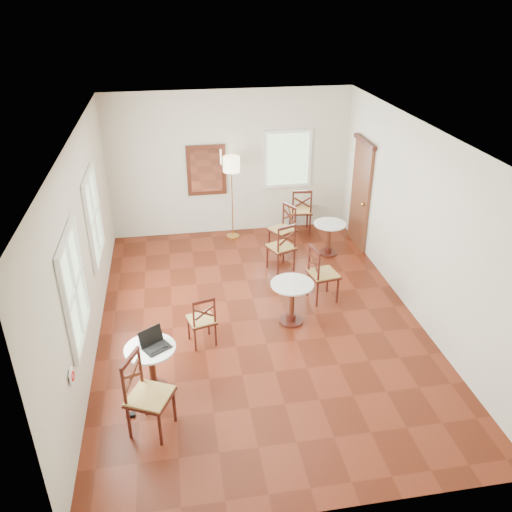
{
  "coord_description": "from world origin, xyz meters",
  "views": [
    {
      "loc": [
        -1.21,
        -6.86,
        4.79
      ],
      "look_at": [
        0.0,
        0.3,
        1.0
      ],
      "focal_mm": 36.65,
      "sensor_mm": 36.0,
      "label": 1
    }
  ],
  "objects_px": {
    "chair_mid_b": "(322,274)",
    "navy_mug": "(142,342)",
    "floor_lamp": "(231,170)",
    "laptop": "(154,343)",
    "chair_mid_a": "(282,247)",
    "water_glass": "(152,339)",
    "chair_back_a": "(300,210)",
    "cafe_table_back": "(329,235)",
    "chair_near_b": "(148,395)",
    "mouse": "(164,346)",
    "chair_near_a": "(202,320)",
    "cafe_table_near": "(152,364)",
    "power_adapter": "(131,415)",
    "chair_back_b": "(283,229)",
    "cafe_table_mid": "(292,298)"
  },
  "relations": [
    {
      "from": "chair_mid_b",
      "to": "navy_mug",
      "type": "bearing_deg",
      "value": 111.42
    },
    {
      "from": "chair_mid_b",
      "to": "floor_lamp",
      "type": "bearing_deg",
      "value": 13.37
    },
    {
      "from": "chair_mid_b",
      "to": "laptop",
      "type": "height_order",
      "value": "chair_mid_b"
    },
    {
      "from": "chair_mid_a",
      "to": "floor_lamp",
      "type": "relative_size",
      "value": 0.55
    },
    {
      "from": "chair_mid_a",
      "to": "water_glass",
      "type": "relative_size",
      "value": 8.82
    },
    {
      "from": "navy_mug",
      "to": "chair_back_a",
      "type": "bearing_deg",
      "value": 54.44
    },
    {
      "from": "chair_mid_a",
      "to": "water_glass",
      "type": "height_order",
      "value": "chair_mid_a"
    },
    {
      "from": "cafe_table_back",
      "to": "chair_mid_a",
      "type": "distance_m",
      "value": 1.17
    },
    {
      "from": "chair_near_b",
      "to": "chair_mid_a",
      "type": "distance_m",
      "value": 4.33
    },
    {
      "from": "chair_back_a",
      "to": "mouse",
      "type": "distance_m",
      "value": 5.42
    },
    {
      "from": "chair_mid_b",
      "to": "water_glass",
      "type": "distance_m",
      "value": 3.26
    },
    {
      "from": "chair_near_a",
      "to": "navy_mug",
      "type": "relative_size",
      "value": 7.92
    },
    {
      "from": "cafe_table_near",
      "to": "mouse",
      "type": "bearing_deg",
      "value": -8.83
    },
    {
      "from": "chair_mid_b",
      "to": "floor_lamp",
      "type": "height_order",
      "value": "floor_lamp"
    },
    {
      "from": "cafe_table_back",
      "to": "chair_back_a",
      "type": "xyz_separation_m",
      "value": [
        -0.31,
        1.11,
        0.09
      ]
    },
    {
      "from": "chair_back_a",
      "to": "water_glass",
      "type": "relative_size",
      "value": 9.23
    },
    {
      "from": "chair_mid_b",
      "to": "floor_lamp",
      "type": "relative_size",
      "value": 0.57
    },
    {
      "from": "mouse",
      "to": "water_glass",
      "type": "relative_size",
      "value": 1.0
    },
    {
      "from": "chair_near_a",
      "to": "floor_lamp",
      "type": "height_order",
      "value": "floor_lamp"
    },
    {
      "from": "chair_near_a",
      "to": "water_glass",
      "type": "xyz_separation_m",
      "value": [
        -0.69,
        -0.8,
        0.33
      ]
    },
    {
      "from": "chair_near_a",
      "to": "power_adapter",
      "type": "bearing_deg",
      "value": 38.87
    },
    {
      "from": "chair_mid_a",
      "to": "chair_mid_b",
      "type": "relative_size",
      "value": 0.97
    },
    {
      "from": "cafe_table_back",
      "to": "mouse",
      "type": "distance_m",
      "value": 4.73
    },
    {
      "from": "floor_lamp",
      "to": "mouse",
      "type": "xyz_separation_m",
      "value": [
        -1.45,
        -4.56,
        -0.77
      ]
    },
    {
      "from": "floor_lamp",
      "to": "laptop",
      "type": "distance_m",
      "value": 4.84
    },
    {
      "from": "chair_near_b",
      "to": "chair_back_b",
      "type": "xyz_separation_m",
      "value": [
        2.58,
        4.42,
        -0.05
      ]
    },
    {
      "from": "cafe_table_back",
      "to": "chair_near_b",
      "type": "relative_size",
      "value": 0.63
    },
    {
      "from": "chair_mid_a",
      "to": "laptop",
      "type": "distance_m",
      "value": 3.72
    },
    {
      "from": "cafe_table_back",
      "to": "chair_near_a",
      "type": "distance_m",
      "value": 3.68
    },
    {
      "from": "cafe_table_back",
      "to": "mouse",
      "type": "bearing_deg",
      "value": -132.98
    },
    {
      "from": "chair_back_a",
      "to": "floor_lamp",
      "type": "relative_size",
      "value": 0.58
    },
    {
      "from": "chair_near_b",
      "to": "chair_back_b",
      "type": "relative_size",
      "value": 1.11
    },
    {
      "from": "chair_near_a",
      "to": "mouse",
      "type": "relative_size",
      "value": 7.68
    },
    {
      "from": "chair_back_b",
      "to": "navy_mug",
      "type": "relative_size",
      "value": 8.96
    },
    {
      "from": "cafe_table_back",
      "to": "laptop",
      "type": "distance_m",
      "value": 4.79
    },
    {
      "from": "chair_near_a",
      "to": "water_glass",
      "type": "distance_m",
      "value": 1.1
    },
    {
      "from": "floor_lamp",
      "to": "power_adapter",
      "type": "xyz_separation_m",
      "value": [
        -1.93,
        -4.97,
        -1.46
      ]
    },
    {
      "from": "chair_mid_b",
      "to": "laptop",
      "type": "xyz_separation_m",
      "value": [
        -2.73,
        -1.8,
        0.26
      ]
    },
    {
      "from": "cafe_table_mid",
      "to": "chair_back_b",
      "type": "distance_m",
      "value": 2.52
    },
    {
      "from": "chair_near_a",
      "to": "navy_mug",
      "type": "xyz_separation_m",
      "value": [
        -0.81,
        -0.84,
        0.32
      ]
    },
    {
      "from": "chair_near_b",
      "to": "water_glass",
      "type": "height_order",
      "value": "chair_near_b"
    },
    {
      "from": "chair_mid_b",
      "to": "chair_near_b",
      "type": "bearing_deg",
      "value": 121.75
    },
    {
      "from": "water_glass",
      "to": "floor_lamp",
      "type": "bearing_deg",
      "value": 70.0
    },
    {
      "from": "cafe_table_mid",
      "to": "chair_near_a",
      "type": "bearing_deg",
      "value": -167.02
    },
    {
      "from": "chair_near_b",
      "to": "power_adapter",
      "type": "distance_m",
      "value": 0.61
    },
    {
      "from": "mouse",
      "to": "chair_back_b",
      "type": "bearing_deg",
      "value": 34.39
    },
    {
      "from": "floor_lamp",
      "to": "navy_mug",
      "type": "relative_size",
      "value": 16.51
    },
    {
      "from": "chair_back_a",
      "to": "chair_near_b",
      "type": "bearing_deg",
      "value": 64.91
    },
    {
      "from": "cafe_table_mid",
      "to": "water_glass",
      "type": "bearing_deg",
      "value": -152.0
    },
    {
      "from": "chair_near_a",
      "to": "mouse",
      "type": "bearing_deg",
      "value": 46.1
    }
  ]
}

